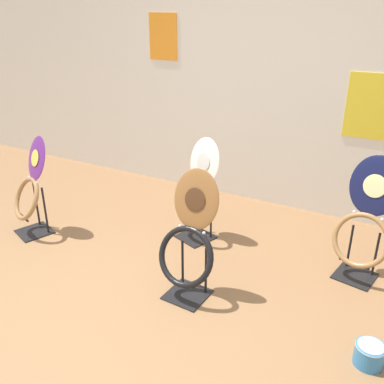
# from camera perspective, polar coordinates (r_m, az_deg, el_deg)

# --- Properties ---
(ground_plane) EXTENTS (14.00, 14.00, 0.00)m
(ground_plane) POSITION_cam_1_polar(r_m,az_deg,el_deg) (2.89, -10.32, -18.04)
(ground_plane) COLOR #8E6642
(wall_back) EXTENTS (8.00, 0.07, 2.60)m
(wall_back) POSITION_cam_1_polar(r_m,az_deg,el_deg) (4.26, 8.88, 15.43)
(wall_back) COLOR silver
(wall_back) RESTS_ON ground_plane
(toilet_seat_display_woodgrain) EXTENTS (0.44, 0.34, 0.92)m
(toilet_seat_display_woodgrain) POSITION_cam_1_polar(r_m,az_deg,el_deg) (2.92, -0.39, -6.60)
(toilet_seat_display_woodgrain) COLOR black
(toilet_seat_display_woodgrain) RESTS_ON ground_plane
(toilet_seat_display_purple_note) EXTENTS (0.45, 0.43, 0.87)m
(toilet_seat_display_purple_note) POSITION_cam_1_polar(r_m,az_deg,el_deg) (3.99, -20.71, 0.43)
(toilet_seat_display_purple_note) COLOR black
(toilet_seat_display_purple_note) RESTS_ON ground_plane
(toilet_seat_display_navy_moon) EXTENTS (0.44, 0.37, 0.94)m
(toilet_seat_display_navy_moon) POSITION_cam_1_polar(r_m,az_deg,el_deg) (3.36, 22.11, -3.96)
(toilet_seat_display_navy_moon) COLOR black
(toilet_seat_display_navy_moon) RESTS_ON ground_plane
(toilet_seat_display_white_plain) EXTENTS (0.44, 0.38, 0.90)m
(toilet_seat_display_white_plain) POSITION_cam_1_polar(r_m,az_deg,el_deg) (3.65, 0.75, -0.31)
(toilet_seat_display_white_plain) COLOR black
(toilet_seat_display_white_plain) RESTS_ON ground_plane
(paint_can) EXTENTS (0.17, 0.17, 0.14)m
(paint_can) POSITION_cam_1_polar(r_m,az_deg,el_deg) (2.81, 22.57, -19.31)
(paint_can) COLOR teal
(paint_can) RESTS_ON ground_plane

